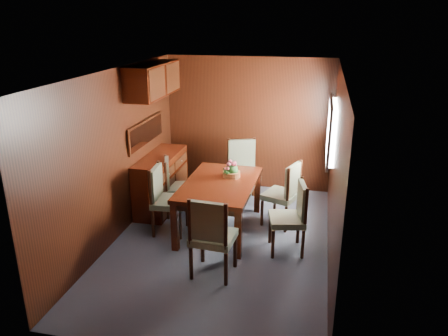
% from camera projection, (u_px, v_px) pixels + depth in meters
% --- Properties ---
extents(ground, '(4.50, 4.50, 0.00)m').
position_uv_depth(ground, '(221.00, 242.00, 6.26)').
color(ground, '#393F4E').
rests_on(ground, ground).
extents(room_shell, '(3.06, 4.52, 2.41)m').
position_uv_depth(room_shell, '(218.00, 125.00, 6.04)').
color(room_shell, black).
rests_on(room_shell, ground).
extents(sideboard, '(0.48, 1.40, 0.90)m').
position_uv_depth(sideboard, '(161.00, 181.00, 7.29)').
color(sideboard, '#361106').
rests_on(sideboard, ground).
extents(dining_table, '(1.05, 1.65, 0.76)m').
position_uv_depth(dining_table, '(220.00, 189.00, 6.43)').
color(dining_table, '#361106').
rests_on(dining_table, ground).
extents(chair_left_near, '(0.50, 0.52, 1.03)m').
position_uv_depth(chair_left_near, '(164.00, 196.00, 6.39)').
color(chair_left_near, black).
rests_on(chair_left_near, ground).
extents(chair_left_far, '(0.56, 0.57, 0.95)m').
position_uv_depth(chair_left_far, '(174.00, 183.00, 6.99)').
color(chair_left_far, black).
rests_on(chair_left_far, ground).
extents(chair_right_near, '(0.55, 0.56, 1.01)m').
position_uv_depth(chair_right_near, '(293.00, 213.00, 5.86)').
color(chair_right_near, black).
rests_on(chair_right_near, ground).
extents(chair_right_far, '(0.61, 0.62, 1.02)m').
position_uv_depth(chair_right_far, '(286.00, 191.00, 6.59)').
color(chair_right_far, black).
rests_on(chair_right_far, ground).
extents(chair_head, '(0.54, 0.52, 1.07)m').
position_uv_depth(chair_head, '(211.00, 233.00, 5.25)').
color(chair_head, black).
rests_on(chair_head, ground).
extents(chair_foot, '(0.65, 0.64, 1.08)m').
position_uv_depth(chair_foot, '(243.00, 167.00, 7.50)').
color(chair_foot, black).
rests_on(chair_foot, ground).
extents(flower_centerpiece, '(0.28, 0.28, 0.28)m').
position_uv_depth(flower_centerpiece, '(232.00, 168.00, 6.57)').
color(flower_centerpiece, '#B46A37').
rests_on(flower_centerpiece, dining_table).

